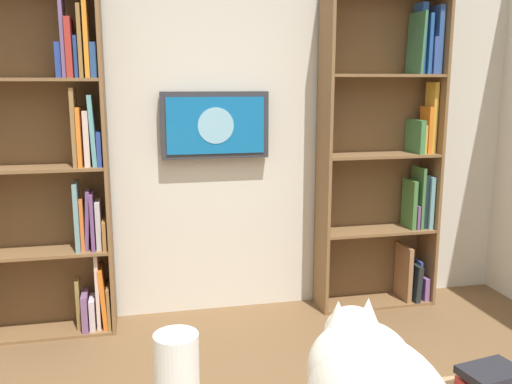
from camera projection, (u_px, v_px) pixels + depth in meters
The scene contains 5 objects.
wall_back at pixel (213, 121), 3.75m from camera, with size 4.52×0.06×2.70m, color silver.
bookshelf_left at pixel (391, 157), 3.91m from camera, with size 0.85×0.28×2.21m.
bookshelf_right at pixel (53, 169), 3.42m from camera, with size 0.90×0.28×2.18m.
wall_mounted_tv at pixel (215, 125), 3.67m from camera, with size 0.73×0.07×0.45m.
desk_book_stack at pixel (493, 380), 1.57m from camera, with size 0.19×0.15×0.07m.
Camera 1 is at (0.53, 1.52, 1.60)m, focal length 38.42 mm.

